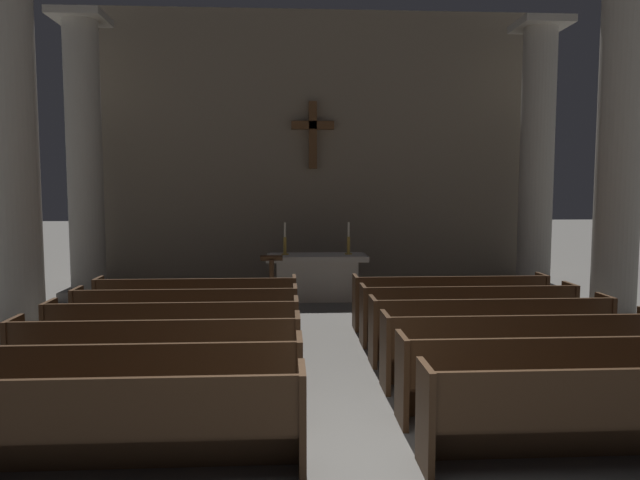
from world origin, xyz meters
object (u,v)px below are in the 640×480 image
object	(u,v)px
column_left_second	(14,153)
altar	(317,276)
column_left_third	(85,162)
pew_right_row_4	(490,330)
pew_left_row_6	(197,304)
pew_left_row_5	(187,317)
column_right_second	(619,155)
pew_right_row_5	(468,314)
column_right_third	(537,163)
pew_right_row_2	(558,377)
pew_left_row_1	(103,426)
pew_left_row_2	(135,385)
candlestick_right	(349,244)
pew_right_row_1	(613,415)
pew_left_row_3	(158,356)
pew_left_row_4	(174,334)
lectern	(272,284)
pew_right_row_6	(450,301)
pew_right_row_3	(520,350)
candlestick_left	(285,244)

from	to	relation	value
column_left_second	altar	xyz separation A→B (m)	(5.11, 2.85, -2.50)
column_left_third	altar	size ratio (longest dim) A/B	2.83
pew_right_row_4	altar	size ratio (longest dim) A/B	1.54
pew_left_row_6	pew_right_row_4	world-z (taller)	same
pew_left_row_5	column_right_second	bearing A→B (deg)	7.40
pew_right_row_5	column_right_third	size ratio (longest dim) A/B	0.54
pew_left_row_6	pew_right_row_2	xyz separation A→B (m)	(4.40, -4.13, 0.00)
pew_left_row_1	pew_left_row_6	bearing A→B (deg)	90.00
column_left_second	column_right_third	xyz separation A→B (m)	(10.21, 3.36, 0.00)
column_right_third	pew_right_row_5	bearing A→B (deg)	-124.01
pew_left_row_2	candlestick_right	world-z (taller)	candlestick_right
pew_right_row_1	column_left_second	world-z (taller)	column_left_second
pew_left_row_3	column_right_second	world-z (taller)	column_right_second
pew_right_row_5	column_left_third	bearing A→B (deg)	149.47
pew_left_row_4	column_left_third	xyz separation A→B (m)	(-2.91, 5.34, 2.56)
pew_left_row_3	column_left_second	xyz separation A→B (m)	(-2.91, 3.01, 2.56)
pew_left_row_3	lectern	bearing A→B (deg)	75.16
pew_left_row_5	column_right_third	distance (m)	8.86
pew_left_row_6	candlestick_right	world-z (taller)	candlestick_right
altar	pew_right_row_6	bearing A→B (deg)	-51.53
lectern	pew_right_row_1	bearing A→B (deg)	-64.84
pew_right_row_6	column_left_third	world-z (taller)	column_left_third
column_left_second	column_right_second	xyz separation A→B (m)	(10.21, 0.00, 0.00)
pew_right_row_2	column_left_second	size ratio (longest dim) A/B	0.54
pew_right_row_5	candlestick_right	bearing A→B (deg)	111.53
lectern	pew_left_row_3	bearing A→B (deg)	-104.84
column_left_third	candlestick_right	xyz separation A→B (m)	(5.81, -0.51, -1.80)
pew_left_row_1	pew_right_row_5	size ratio (longest dim) A/B	1.00
pew_left_row_2	column_right_second	distance (m)	8.73
pew_left_row_5	pew_right_row_1	world-z (taller)	same
pew_right_row_4	pew_right_row_5	distance (m)	1.03
pew_left_row_5	pew_right_row_4	size ratio (longest dim) A/B	1.00
pew_left_row_5	pew_left_row_6	size ratio (longest dim) A/B	1.00
pew_left_row_4	pew_right_row_3	world-z (taller)	same
pew_right_row_1	pew_right_row_4	xyz separation A→B (m)	(0.00, 3.10, 0.00)
pew_left_row_2	altar	size ratio (longest dim) A/B	1.54
pew_right_row_3	altar	world-z (taller)	altar
pew_right_row_3	column_right_third	distance (m)	7.46
column_left_third	pew_left_row_3	bearing A→B (deg)	-65.48
pew_right_row_2	altar	bearing A→B (deg)	107.68
column_left_third	column_right_third	size ratio (longest dim) A/B	1.00
pew_left_row_6	column_left_second	size ratio (longest dim) A/B	0.54
column_right_second	candlestick_right	xyz separation A→B (m)	(-4.41, 2.85, -1.80)
column_left_second	candlestick_left	distance (m)	5.55
pew_right_row_1	pew_right_row_3	xyz separation A→B (m)	(0.00, 2.07, 0.00)
column_right_second	lectern	bearing A→B (deg)	164.78
pew_left_row_4	altar	size ratio (longest dim) A/B	1.54
pew_left_row_5	column_right_third	world-z (taller)	column_right_third
pew_left_row_2	lectern	size ratio (longest dim) A/B	2.94
pew_left_row_3	pew_left_row_6	distance (m)	3.10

